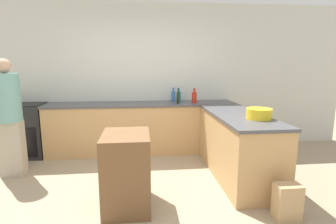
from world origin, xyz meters
name	(u,v)px	position (x,y,z in m)	size (l,w,h in m)	color
ground_plane	(144,202)	(0.00, 0.00, 0.00)	(14.00, 14.00, 0.00)	tan
wall_back	(141,77)	(0.00, 2.13, 1.35)	(8.00, 0.06, 2.70)	silver
counter_back	(142,128)	(0.00, 1.81, 0.46)	(3.36, 0.62, 0.91)	tan
counter_peninsula	(237,145)	(1.33, 0.61, 0.46)	(0.69, 1.84, 0.91)	tan
range_oven	(23,130)	(-2.06, 1.81, 0.46)	(0.76, 0.59, 0.92)	black
island_table	(127,171)	(-0.19, -0.08, 0.43)	(0.51, 0.65, 0.85)	brown
mixing_bowl	(259,114)	(1.46, 0.26, 0.98)	(0.32, 0.32, 0.13)	yellow
water_bottle_blue	(173,96)	(0.58, 1.95, 1.01)	(0.08, 0.08, 0.26)	#386BB7
hot_sauce_bottle	(194,97)	(0.93, 1.72, 1.01)	(0.09, 0.09, 0.26)	red
wine_bottle_dark	(178,97)	(0.64, 1.69, 1.02)	(0.06, 0.06, 0.27)	black
dish_soap_bottle	(179,96)	(0.69, 1.93, 1.01)	(0.07, 0.07, 0.25)	#338CBF
person_by_range	(9,114)	(-1.86, 0.95, 0.90)	(0.35, 0.35, 1.67)	#ADA38E
paper_bag	(287,202)	(1.46, -0.51, 0.19)	(0.26, 0.17, 0.39)	tan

